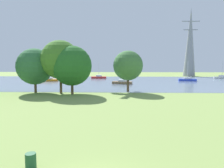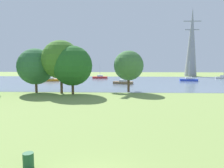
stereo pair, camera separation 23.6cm
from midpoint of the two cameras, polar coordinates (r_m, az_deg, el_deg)
name	(u,v)px [view 2 (the right image)]	position (r m, az deg, el deg)	size (l,w,h in m)	color
ground_plane	(112,101)	(30.97, 0.17, -4.37)	(160.00, 160.00, 0.00)	#7F994C
litter_bin	(28,160)	(12.84, -20.47, -18.17)	(0.56, 0.56, 0.80)	#1E512D
water_surface	(116,82)	(58.72, 1.28, 0.56)	(140.00, 40.00, 0.02)	slate
sailboat_orange	(50,80)	(63.06, -15.70, 1.12)	(4.90, 1.84, 5.89)	orange
sailboat_blue	(189,80)	(64.60, 19.47, 1.10)	(5.00, 2.37, 5.57)	blue
sailboat_red	(100,77)	(70.71, -3.06, 1.83)	(4.86, 1.69, 5.22)	red
sailboat_white	(224,77)	(77.59, 27.16, 1.55)	(5.02, 2.66, 5.74)	white
sailboat_brown	(123,82)	(53.50, 3.03, 0.50)	(5.02, 2.65, 6.36)	brown
sailboat_yellow	(42,77)	(73.69, -17.63, 1.73)	(5.01, 2.52, 5.68)	yellow
tree_east_far	(36,67)	(40.67, -19.15, 4.32)	(6.33, 6.33, 7.79)	brown
tree_west_far	(61,60)	(38.52, -13.01, 6.20)	(6.61, 6.61, 9.13)	brown
tree_west_near	(72,66)	(37.39, -10.12, 4.71)	(6.73, 6.73, 8.16)	brown
tree_east_near	(129,66)	(39.46, 4.55, 4.81)	(5.36, 5.36, 7.46)	brown
electricity_pylon	(192,42)	(85.93, 20.11, 10.22)	(6.40, 4.40, 24.86)	gray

